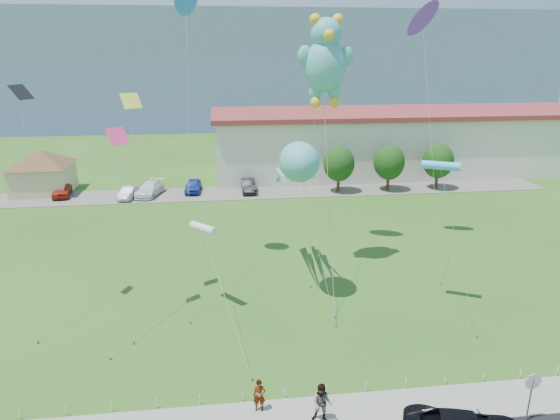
# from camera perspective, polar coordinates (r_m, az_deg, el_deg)

# --- Properties ---
(ground) EXTENTS (160.00, 160.00, 0.00)m
(ground) POSITION_cam_1_polar(r_m,az_deg,el_deg) (26.58, 2.42, -18.73)
(ground) COLOR #2F5919
(ground) RESTS_ON ground
(sidewalk) EXTENTS (80.00, 2.50, 0.10)m
(sidewalk) POSITION_cam_1_polar(r_m,az_deg,el_deg) (24.42, 3.55, -22.43)
(sidewalk) COLOR gray
(sidewalk) RESTS_ON ground
(parking_strip) EXTENTS (70.00, 6.00, 0.06)m
(parking_strip) POSITION_cam_1_polar(r_m,az_deg,el_deg) (58.35, -3.20, 2.03)
(parking_strip) COLOR #59544C
(parking_strip) RESTS_ON ground
(hill_ridge) EXTENTS (160.00, 50.00, 25.00)m
(hill_ridge) POSITION_cam_1_polar(r_m,az_deg,el_deg) (141.15, -5.82, 16.30)
(hill_ridge) COLOR slate
(hill_ridge) RESTS_ON ground
(pavilion) EXTENTS (9.20, 9.20, 5.00)m
(pavilion) POSITION_cam_1_polar(r_m,az_deg,el_deg) (63.75, -25.58, 4.43)
(pavilion) COLOR #C2B385
(pavilion) RESTS_ON ground
(warehouse) EXTENTS (61.00, 15.00, 8.20)m
(warehouse) POSITION_cam_1_polar(r_m,az_deg,el_deg) (72.46, 17.37, 7.66)
(warehouse) COLOR beige
(warehouse) RESTS_ON ground
(stop_sign) EXTENTS (0.80, 0.07, 2.50)m
(stop_sign) POSITION_cam_1_polar(r_m,az_deg,el_deg) (25.53, 26.88, -17.49)
(stop_sign) COLOR slate
(stop_sign) RESTS_ON ground
(rope_fence) EXTENTS (26.05, 0.05, 0.50)m
(rope_fence) POSITION_cam_1_polar(r_m,az_deg,el_deg) (25.41, 2.93, -20.00)
(rope_fence) COLOR white
(rope_fence) RESTS_ON ground
(tree_near) EXTENTS (3.60, 3.60, 5.47)m
(tree_near) POSITION_cam_1_polar(r_m,az_deg,el_deg) (58.07, 6.75, 5.27)
(tree_near) COLOR #3F2B19
(tree_near) RESTS_ON ground
(tree_mid) EXTENTS (3.60, 3.60, 5.47)m
(tree_mid) POSITION_cam_1_polar(r_m,az_deg,el_deg) (59.77, 12.37, 5.34)
(tree_mid) COLOR #3F2B19
(tree_mid) RESTS_ON ground
(tree_far) EXTENTS (3.60, 3.60, 5.47)m
(tree_far) POSITION_cam_1_polar(r_m,az_deg,el_deg) (62.01, 17.63, 5.36)
(tree_far) COLOR #3F2B19
(tree_far) RESTS_ON ground
(pedestrian_left) EXTENTS (0.61, 0.43, 1.57)m
(pedestrian_left) POSITION_cam_1_polar(r_m,az_deg,el_deg) (24.13, -2.38, -20.44)
(pedestrian_left) COLOR gray
(pedestrian_left) RESTS_ON sidewalk
(pedestrian_right) EXTENTS (1.10, 0.99, 1.87)m
(pedestrian_right) POSITION_cam_1_polar(r_m,az_deg,el_deg) (23.53, 4.83, -21.17)
(pedestrian_right) COLOR gray
(pedestrian_right) RESTS_ON sidewalk
(parked_car_red) EXTENTS (2.33, 4.65, 1.52)m
(parked_car_red) POSITION_cam_1_polar(r_m,az_deg,el_deg) (61.61, -23.66, 2.15)
(parked_car_red) COLOR #A82614
(parked_car_red) RESTS_ON parking_strip
(parked_car_silver) EXTENTS (2.10, 4.11, 1.29)m
(parked_car_silver) POSITION_cam_1_polar(r_m,az_deg,el_deg) (58.20, -16.93, 1.92)
(parked_car_silver) COLOR silver
(parked_car_silver) RESTS_ON parking_strip
(parked_car_white) EXTENTS (3.33, 5.48, 1.49)m
(parked_car_white) POSITION_cam_1_polar(r_m,az_deg,el_deg) (58.68, -14.67, 2.34)
(parked_car_white) COLOR white
(parked_car_white) RESTS_ON parking_strip
(parked_car_blue) EXTENTS (2.00, 4.42, 1.47)m
(parked_car_blue) POSITION_cam_1_polar(r_m,az_deg,el_deg) (59.05, -9.90, 2.75)
(parked_car_blue) COLOR navy
(parked_car_blue) RESTS_ON parking_strip
(parked_car_black) EXTENTS (1.56, 4.45, 1.46)m
(parked_car_black) POSITION_cam_1_polar(r_m,az_deg,el_deg) (58.37, -3.64, 2.80)
(parked_car_black) COLOR black
(parked_car_black) RESTS_ON parking_strip
(octopus_kite) EXTENTS (2.97, 10.68, 10.49)m
(octopus_kite) POSITION_cam_1_polar(r_m,az_deg,el_deg) (32.41, 1.85, 4.72)
(octopus_kite) COLOR teal
(octopus_kite) RESTS_ON ground
(teddy_bear_kite) EXTENTS (3.88, 9.59, 18.18)m
(teddy_bear_kite) POSITION_cam_1_polar(r_m,az_deg,el_deg) (35.81, 5.22, 16.82)
(teddy_bear_kite) COLOR teal
(teddy_bear_kite) RESTS_ON ground
(small_kite_cyan) EXTENTS (1.55, 5.41, 9.68)m
(small_kite_cyan) POSITION_cam_1_polar(r_m,az_deg,el_deg) (31.41, 17.92, 4.71)
(small_kite_cyan) COLOR #38BAFE
(small_kite_cyan) RESTS_ON ground
(small_kite_blue) EXTENTS (1.80, 10.53, 20.10)m
(small_kite_blue) POSITION_cam_1_polar(r_m,az_deg,el_deg) (36.88, -10.68, 22.26)
(small_kite_blue) COLOR #2A7AEF
(small_kite_blue) RESTS_ON ground
(small_kite_white) EXTENTS (2.65, 9.36, 5.76)m
(small_kite_white) POSITION_cam_1_polar(r_m,az_deg,el_deg) (31.20, -8.72, -2.17)
(small_kite_white) COLOR white
(small_kite_white) RESTS_ON ground
(small_kite_pink) EXTENTS (1.29, 5.99, 11.59)m
(small_kite_pink) POSITION_cam_1_polar(r_m,az_deg,el_deg) (29.80, -18.19, 5.44)
(small_kite_pink) COLOR #EE3470
(small_kite_pink) RESTS_ON ground
(small_kite_yellow) EXTENTS (1.29, 6.78, 13.35)m
(small_kite_yellow) POSITION_cam_1_polar(r_m,az_deg,el_deg) (31.39, -16.63, 8.85)
(small_kite_yellow) COLOR #CCD833
(small_kite_yellow) RESTS_ON ground
(small_kite_purple) EXTENTS (1.80, 9.80, 18.88)m
(small_kite_purple) POSITION_cam_1_polar(r_m,az_deg,el_deg) (42.46, 16.04, 19.70)
(small_kite_purple) COLOR purple
(small_kite_purple) RESTS_ON ground
(small_kite_black) EXTENTS (1.29, 5.43, 13.97)m
(small_kite_black) POSITION_cam_1_polar(r_m,az_deg,el_deg) (32.41, -27.29, 8.87)
(small_kite_black) COLOR black
(small_kite_black) RESTS_ON ground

